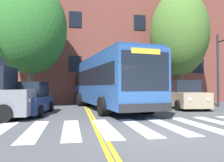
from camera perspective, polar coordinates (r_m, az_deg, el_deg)
name	(u,v)px	position (r m, az deg, el deg)	size (l,w,h in m)	color
ground_plane	(158,134)	(7.15, 11.95, -13.46)	(120.00, 120.00, 0.00)	#4C4C4F
crosswalk	(153,126)	(8.52, 10.70, -11.48)	(16.44, 4.17, 0.01)	white
lane_line_yellow_inner	(83,102)	(21.94, -7.67, -5.35)	(0.12, 36.00, 0.01)	gold
lane_line_yellow_outer	(84,102)	(21.95, -7.25, -5.35)	(0.12, 36.00, 0.01)	gold
city_bus	(107,81)	(14.81, -1.42, -0.07)	(4.38, 11.62, 3.42)	#2D5699
car_navy_near_lane	(30,99)	(12.62, -20.64, -4.52)	(2.22, 4.31, 1.74)	navy
car_tan_far_lane	(184,96)	(15.72, 18.22, -3.69)	(2.37, 4.42, 1.92)	tan
car_silver_behind_bus	(105,91)	(23.72, -1.93, -2.53)	(2.50, 4.81, 2.23)	#B7BABF
street_tree_curbside_large	(179,34)	(19.25, 17.03, 11.69)	(5.75, 6.05, 9.40)	brown
street_tree_curbside_small	(31,29)	(17.44, -20.40, 12.59)	(6.24, 5.79, 9.04)	brown
building_facade	(129,37)	(24.83, 4.34, 11.29)	(29.26, 8.67, 13.95)	brown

